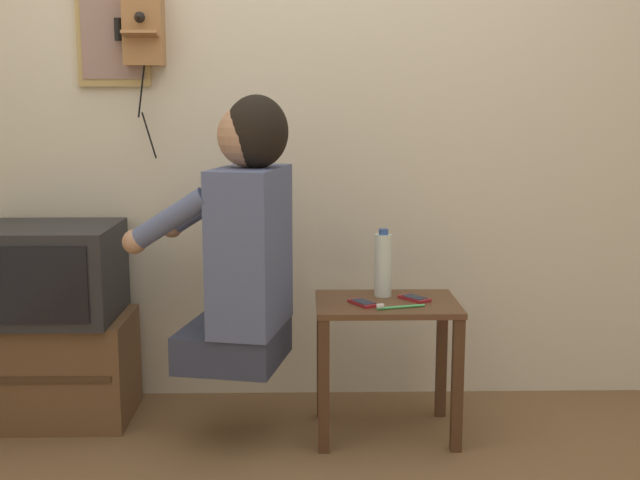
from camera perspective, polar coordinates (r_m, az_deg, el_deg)
wall_back at (r=3.42m, az=-1.30°, el=9.81°), size 6.80×0.05×2.55m
side_table at (r=3.09m, az=4.75°, el=-6.51°), size 0.54×0.39×0.53m
person at (r=2.94m, az=-5.40°, el=0.16°), size 0.61×0.52×0.99m
tv_stand at (r=3.46m, az=-18.37°, el=-8.60°), size 0.62×0.41×0.42m
television at (r=3.35m, az=-18.90°, el=-2.18°), size 0.55×0.47×0.37m
wall_phone_antique at (r=3.41m, az=-12.47°, el=14.78°), size 0.20×0.18×0.74m
framed_picture at (r=3.48m, az=-14.52°, el=14.12°), size 0.29×0.03×0.44m
cell_phone_held at (r=3.00m, az=3.08°, el=-4.49°), size 0.11×0.14×0.01m
cell_phone_spare at (r=3.09m, az=6.73°, el=-4.14°), size 0.12×0.14×0.01m
water_bottle at (r=3.12m, az=4.51°, el=-1.75°), size 0.07×0.07×0.26m
toothbrush at (r=2.95m, az=5.53°, el=-4.75°), size 0.18×0.06×0.02m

